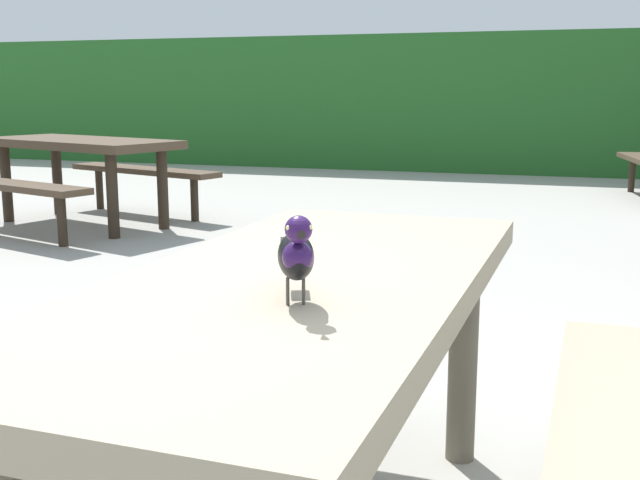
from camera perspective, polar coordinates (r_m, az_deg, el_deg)
name	(u,v)px	position (r m, az deg, el deg)	size (l,w,h in m)	color
hedge_wall	(544,103)	(12.10, 15.94, 9.55)	(28.00, 2.15, 1.92)	#235B23
picnic_table_foreground	(302,350)	(1.85, -1.30, -7.96)	(1.72, 1.82, 0.74)	gray
bird_grackle	(296,254)	(1.51, -1.73, -0.99)	(0.15, 0.27, 0.18)	black
picnic_table_far_centre	(81,161)	(7.03, -16.97, 5.53)	(2.13, 2.11, 0.74)	#473828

